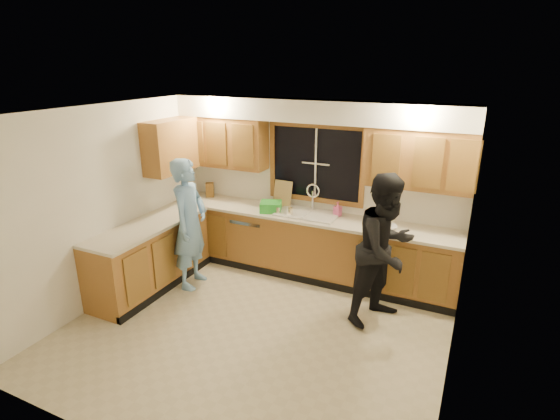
# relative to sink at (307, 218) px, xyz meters

# --- Properties ---
(floor) EXTENTS (4.20, 4.20, 0.00)m
(floor) POSITION_rel_sink_xyz_m (0.00, -1.60, -0.86)
(floor) COLOR beige
(floor) RESTS_ON ground
(ceiling) EXTENTS (4.20, 4.20, 0.00)m
(ceiling) POSITION_rel_sink_xyz_m (0.00, -1.60, 1.64)
(ceiling) COLOR silver
(wall_back) EXTENTS (4.20, 0.00, 4.20)m
(wall_back) POSITION_rel_sink_xyz_m (0.00, 0.30, 0.39)
(wall_back) COLOR white
(wall_back) RESTS_ON ground
(wall_left) EXTENTS (0.00, 3.80, 3.80)m
(wall_left) POSITION_rel_sink_xyz_m (-2.10, -1.60, 0.39)
(wall_left) COLOR white
(wall_left) RESTS_ON ground
(wall_right) EXTENTS (0.00, 3.80, 3.80)m
(wall_right) POSITION_rel_sink_xyz_m (2.10, -1.60, 0.39)
(wall_right) COLOR white
(wall_right) RESTS_ON ground
(base_cabinets_back) EXTENTS (4.20, 0.60, 0.88)m
(base_cabinets_back) POSITION_rel_sink_xyz_m (0.00, -0.00, -0.42)
(base_cabinets_back) COLOR #A1692E
(base_cabinets_back) RESTS_ON ground
(base_cabinets_left) EXTENTS (0.60, 1.90, 0.88)m
(base_cabinets_left) POSITION_rel_sink_xyz_m (-1.80, -1.25, -0.42)
(base_cabinets_left) COLOR #A1692E
(base_cabinets_left) RESTS_ON ground
(countertop_back) EXTENTS (4.20, 0.63, 0.04)m
(countertop_back) POSITION_rel_sink_xyz_m (0.00, -0.02, 0.04)
(countertop_back) COLOR beige
(countertop_back) RESTS_ON base_cabinets_back
(countertop_left) EXTENTS (0.63, 1.90, 0.04)m
(countertop_left) POSITION_rel_sink_xyz_m (-1.79, -1.25, 0.04)
(countertop_left) COLOR beige
(countertop_left) RESTS_ON base_cabinets_left
(upper_cabinets_left) EXTENTS (1.35, 0.33, 0.75)m
(upper_cabinets_left) POSITION_rel_sink_xyz_m (-1.43, 0.13, 0.96)
(upper_cabinets_left) COLOR #A1692E
(upper_cabinets_left) RESTS_ON wall_back
(upper_cabinets_right) EXTENTS (1.35, 0.33, 0.75)m
(upper_cabinets_right) POSITION_rel_sink_xyz_m (1.43, 0.13, 0.96)
(upper_cabinets_right) COLOR #A1692E
(upper_cabinets_right) RESTS_ON wall_back
(upper_cabinets_return) EXTENTS (0.33, 0.90, 0.75)m
(upper_cabinets_return) POSITION_rel_sink_xyz_m (-1.94, -0.48, 0.96)
(upper_cabinets_return) COLOR #A1692E
(upper_cabinets_return) RESTS_ON wall_left
(soffit) EXTENTS (4.20, 0.35, 0.30)m
(soffit) POSITION_rel_sink_xyz_m (0.00, 0.12, 1.49)
(soffit) COLOR white
(soffit) RESTS_ON wall_back
(window_frame) EXTENTS (1.44, 0.03, 1.14)m
(window_frame) POSITION_rel_sink_xyz_m (0.00, 0.29, 0.74)
(window_frame) COLOR black
(window_frame) RESTS_ON wall_back
(sink) EXTENTS (0.86, 0.52, 0.57)m
(sink) POSITION_rel_sink_xyz_m (0.00, 0.00, 0.00)
(sink) COLOR silver
(sink) RESTS_ON countertop_back
(dishwasher) EXTENTS (0.60, 0.56, 0.82)m
(dishwasher) POSITION_rel_sink_xyz_m (-0.85, -0.01, -0.45)
(dishwasher) COLOR white
(dishwasher) RESTS_ON floor
(stove) EXTENTS (0.58, 0.75, 0.90)m
(stove) POSITION_rel_sink_xyz_m (-1.80, -1.82, -0.41)
(stove) COLOR white
(stove) RESTS_ON floor
(man) EXTENTS (0.53, 0.72, 1.80)m
(man) POSITION_rel_sink_xyz_m (-1.32, -0.98, 0.03)
(man) COLOR #75A8DD
(man) RESTS_ON floor
(woman) EXTENTS (1.02, 1.10, 1.82)m
(woman) POSITION_rel_sink_xyz_m (1.26, -0.72, 0.05)
(woman) COLOR black
(woman) RESTS_ON floor
(knife_block) EXTENTS (0.16, 0.15, 0.23)m
(knife_block) POSITION_rel_sink_xyz_m (-1.73, 0.14, 0.17)
(knife_block) COLOR olive
(knife_block) RESTS_ON countertop_back
(cutting_board) EXTENTS (0.30, 0.12, 0.38)m
(cutting_board) POSITION_rel_sink_xyz_m (-0.48, 0.21, 0.25)
(cutting_board) COLOR tan
(cutting_board) RESTS_ON countertop_back
(dish_crate) EXTENTS (0.38, 0.37, 0.14)m
(dish_crate) POSITION_rel_sink_xyz_m (-0.54, -0.09, 0.12)
(dish_crate) COLOR green
(dish_crate) RESTS_ON countertop_back
(soap_bottle) EXTENTS (0.11, 0.12, 0.20)m
(soap_bottle) POSITION_rel_sink_xyz_m (0.40, 0.13, 0.16)
(soap_bottle) COLOR #E45793
(soap_bottle) RESTS_ON countertop_back
(bowl) EXTENTS (0.27, 0.27, 0.05)m
(bowl) POSITION_rel_sink_xyz_m (1.16, -0.07, 0.08)
(bowl) COLOR silver
(bowl) RESTS_ON countertop_back
(can_left) EXTENTS (0.07, 0.07, 0.11)m
(can_left) POSITION_rel_sink_xyz_m (-0.39, -0.16, 0.11)
(can_left) COLOR beige
(can_left) RESTS_ON countertop_back
(can_right) EXTENTS (0.08, 0.08, 0.12)m
(can_right) POSITION_rel_sink_xyz_m (-0.20, -0.15, 0.11)
(can_right) COLOR beige
(can_right) RESTS_ON countertop_back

